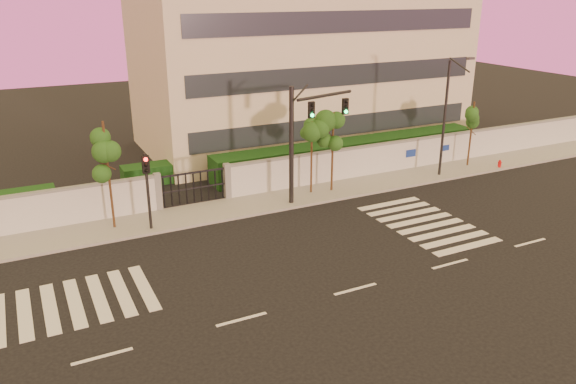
# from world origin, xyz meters

# --- Properties ---
(ground) EXTENTS (120.00, 120.00, 0.00)m
(ground) POSITION_xyz_m (0.00, 0.00, 0.00)
(ground) COLOR black
(ground) RESTS_ON ground
(sidewalk) EXTENTS (60.00, 3.00, 0.15)m
(sidewalk) POSITION_xyz_m (0.00, 10.50, 0.07)
(sidewalk) COLOR gray
(sidewalk) RESTS_ON ground
(perimeter_wall) EXTENTS (60.00, 0.36, 2.20)m
(perimeter_wall) POSITION_xyz_m (0.10, 12.00, 1.07)
(perimeter_wall) COLOR silver
(perimeter_wall) RESTS_ON ground
(hedge_row) EXTENTS (41.00, 4.25, 1.80)m
(hedge_row) POSITION_xyz_m (1.17, 14.74, 0.82)
(hedge_row) COLOR #103614
(hedge_row) RESTS_ON ground
(institutional_building) EXTENTS (24.40, 12.40, 12.25)m
(institutional_building) POSITION_xyz_m (9.00, 21.99, 6.16)
(institutional_building) COLOR beige
(institutional_building) RESTS_ON ground
(road_markings) EXTENTS (57.00, 7.62, 0.02)m
(road_markings) POSITION_xyz_m (-1.58, 3.76, 0.01)
(road_markings) COLOR silver
(road_markings) RESTS_ON ground
(street_tree_c) EXTENTS (1.49, 1.19, 5.62)m
(street_tree_c) POSITION_xyz_m (-7.65, 10.58, 4.13)
(street_tree_c) COLOR #382314
(street_tree_c) RESTS_ON ground
(street_tree_d) EXTENTS (1.45, 1.15, 4.43)m
(street_tree_d) POSITION_xyz_m (3.79, 10.70, 3.26)
(street_tree_d) COLOR #382314
(street_tree_d) RESTS_ON ground
(street_tree_e) EXTENTS (1.60, 1.27, 4.87)m
(street_tree_e) POSITION_xyz_m (5.07, 10.47, 3.58)
(street_tree_e) COLOR #382314
(street_tree_e) RESTS_ON ground
(street_tree_f) EXTENTS (1.48, 1.18, 4.53)m
(street_tree_f) POSITION_xyz_m (16.01, 10.66, 3.34)
(street_tree_f) COLOR #382314
(street_tree_f) RESTS_ON ground
(traffic_signal_main) EXTENTS (4.18, 1.27, 6.70)m
(traffic_signal_main) POSITION_xyz_m (2.79, 9.66, 4.24)
(traffic_signal_main) COLOR black
(traffic_signal_main) RESTS_ON ground
(traffic_signal_secondary) EXTENTS (0.32, 0.32, 4.07)m
(traffic_signal_secondary) POSITION_xyz_m (-6.05, 9.56, 2.59)
(traffic_signal_secondary) COLOR black
(traffic_signal_secondary) RESTS_ON ground
(streetlight_east) EXTENTS (0.47, 1.88, 7.81)m
(streetlight_east) POSITION_xyz_m (12.86, 9.73, 4.22)
(streetlight_east) COLOR black
(streetlight_east) RESTS_ON ground
(fire_hydrant) EXTENTS (0.26, 0.25, 0.66)m
(fire_hydrant) POSITION_xyz_m (17.58, 9.31, 0.33)
(fire_hydrant) COLOR red
(fire_hydrant) RESTS_ON ground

